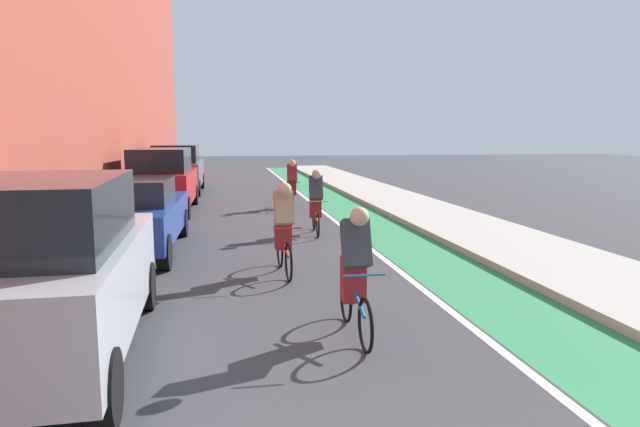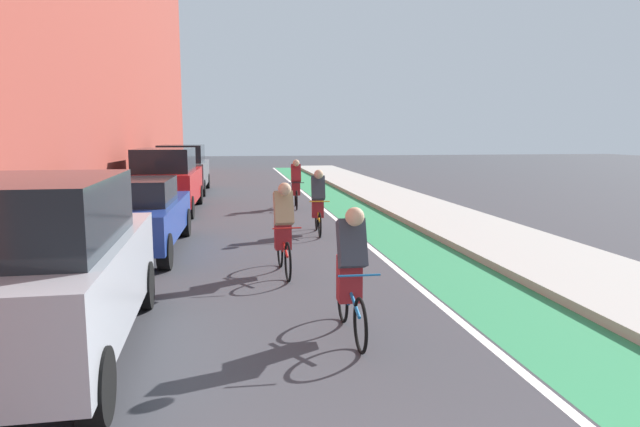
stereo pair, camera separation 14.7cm
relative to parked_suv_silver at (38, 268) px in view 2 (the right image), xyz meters
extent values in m
plane|color=#38383D|center=(2.80, 11.89, -1.02)|extent=(90.28, 90.28, 0.00)
cube|color=#2D8451|center=(5.85, 13.89, -1.01)|extent=(1.60, 41.04, 0.00)
cube|color=white|center=(4.95, 13.89, -1.01)|extent=(0.12, 41.04, 0.00)
cube|color=#A8A59E|center=(7.96, 13.89, -0.95)|extent=(2.62, 41.04, 0.14)
cube|color=brown|center=(-2.85, 13.89, 5.25)|extent=(3.00, 41.04, 12.54)
cube|color=#9EA0A8|center=(0.00, 0.06, -0.21)|extent=(1.98, 4.36, 0.95)
cube|color=black|center=(0.00, -0.15, 0.59)|extent=(1.71, 2.63, 0.75)
cylinder|color=black|center=(-0.90, 1.64, -0.69)|extent=(0.24, 0.67, 0.66)
cylinder|color=black|center=(0.80, 1.69, -0.69)|extent=(0.24, 0.67, 0.66)
cylinder|color=black|center=(0.89, -1.52, -0.69)|extent=(0.24, 0.67, 0.66)
cube|color=navy|center=(0.00, 5.68, -0.34)|extent=(1.99, 4.52, 0.70)
cube|color=black|center=(-0.01, 5.46, 0.24)|extent=(1.71, 1.92, 0.55)
cylinder|color=black|center=(-0.83, 7.39, -0.69)|extent=(0.24, 0.67, 0.66)
cylinder|color=black|center=(0.90, 7.35, -0.69)|extent=(0.24, 0.67, 0.66)
cylinder|color=black|center=(-0.91, 4.01, -0.69)|extent=(0.24, 0.67, 0.66)
cylinder|color=black|center=(0.82, 3.97, -0.69)|extent=(0.24, 0.67, 0.66)
cube|color=red|center=(0.00, 11.87, -0.21)|extent=(1.94, 4.57, 0.95)
cube|color=black|center=(-0.01, 11.65, 0.59)|extent=(1.68, 2.75, 0.75)
cylinder|color=black|center=(-0.81, 13.61, -0.69)|extent=(0.23, 0.66, 0.66)
cylinder|color=black|center=(0.88, 13.57, -0.69)|extent=(0.23, 0.66, 0.66)
cylinder|color=black|center=(-0.88, 10.17, -0.69)|extent=(0.23, 0.66, 0.66)
cylinder|color=black|center=(0.81, 10.14, -0.69)|extent=(0.23, 0.66, 0.66)
cube|color=#595B60|center=(0.00, 17.73, -0.21)|extent=(1.97, 4.45, 0.95)
cube|color=black|center=(0.00, 17.50, 0.59)|extent=(1.73, 2.68, 0.75)
cylinder|color=black|center=(-0.87, 19.40, -0.69)|extent=(0.23, 0.66, 0.66)
cylinder|color=black|center=(0.90, 19.39, -0.69)|extent=(0.23, 0.66, 0.66)
cylinder|color=black|center=(-0.90, 16.07, -0.69)|extent=(0.23, 0.66, 0.66)
cylinder|color=black|center=(0.87, 16.05, -0.69)|extent=(0.23, 0.66, 0.66)
torus|color=black|center=(3.42, -0.34, -0.70)|extent=(0.04, 0.63, 0.63)
torus|color=black|center=(3.43, 0.71, -0.70)|extent=(0.04, 0.63, 0.63)
cylinder|color=#1966A5|center=(3.42, 0.19, -0.48)|extent=(0.05, 0.96, 0.33)
cylinder|color=#1966A5|center=(3.42, 0.37, -0.40)|extent=(0.04, 0.12, 0.55)
cylinder|color=#1966A5|center=(3.42, -0.26, -0.15)|extent=(0.48, 0.03, 0.02)
cube|color=maroon|center=(3.42, 0.29, -0.33)|extent=(0.28, 0.24, 0.56)
cube|color=#333842|center=(3.42, 0.16, 0.13)|extent=(0.32, 0.40, 0.60)
sphere|color=tan|center=(3.42, 0.01, 0.47)|extent=(0.22, 0.22, 0.22)
torus|color=black|center=(2.92, 2.80, -0.68)|extent=(0.07, 0.67, 0.67)
torus|color=black|center=(2.88, 3.85, -0.68)|extent=(0.07, 0.67, 0.67)
cylinder|color=red|center=(2.90, 3.33, -0.46)|extent=(0.08, 0.96, 0.33)
cylinder|color=red|center=(2.89, 3.51, -0.38)|extent=(0.04, 0.12, 0.55)
cylinder|color=red|center=(2.92, 2.88, -0.13)|extent=(0.48, 0.04, 0.02)
cube|color=maroon|center=(2.90, 3.43, -0.31)|extent=(0.29, 0.25, 0.56)
cube|color=tan|center=(2.90, 3.30, 0.15)|extent=(0.34, 0.41, 0.60)
sphere|color=tan|center=(2.91, 3.15, 0.49)|extent=(0.22, 0.22, 0.22)
torus|color=black|center=(4.05, 6.64, -0.71)|extent=(0.08, 0.60, 0.60)
torus|color=black|center=(4.12, 7.69, -0.71)|extent=(0.08, 0.60, 0.60)
cylinder|color=gold|center=(4.09, 7.17, -0.49)|extent=(0.11, 0.96, 0.33)
cylinder|color=gold|center=(4.10, 7.35, -0.41)|extent=(0.04, 0.12, 0.55)
cylinder|color=gold|center=(4.05, 6.72, -0.16)|extent=(0.48, 0.06, 0.02)
cube|color=maroon|center=(4.09, 7.27, -0.34)|extent=(0.30, 0.26, 0.56)
cube|color=#333842|center=(4.08, 7.14, 0.12)|extent=(0.35, 0.42, 0.60)
sphere|color=tan|center=(4.07, 6.99, 0.46)|extent=(0.22, 0.22, 0.22)
torus|color=black|center=(4.06, 11.56, -0.69)|extent=(0.09, 0.64, 0.64)
torus|color=black|center=(4.13, 12.61, -0.69)|extent=(0.09, 0.64, 0.64)
cylinder|color=black|center=(4.10, 12.09, -0.47)|extent=(0.11, 0.96, 0.33)
cylinder|color=black|center=(4.11, 12.27, -0.39)|extent=(0.04, 0.12, 0.55)
cylinder|color=black|center=(4.06, 11.64, -0.14)|extent=(0.48, 0.06, 0.02)
cube|color=maroon|center=(4.10, 12.19, -0.32)|extent=(0.30, 0.26, 0.56)
cube|color=maroon|center=(4.09, 12.06, 0.14)|extent=(0.35, 0.42, 0.60)
sphere|color=tan|center=(4.08, 11.91, 0.48)|extent=(0.22, 0.22, 0.22)
cube|color=beige|center=(4.10, 12.18, 0.16)|extent=(0.28, 0.29, 0.39)
camera|label=1|loc=(1.92, -6.15, 1.40)|focal=31.48mm
camera|label=2|loc=(2.06, -6.17, 1.40)|focal=31.48mm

